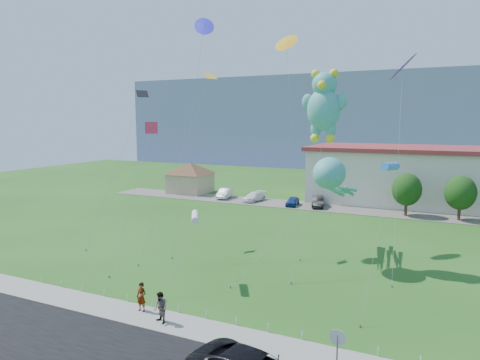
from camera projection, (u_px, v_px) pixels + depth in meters
name	position (u px, v px, depth m)	size (l,w,h in m)	color
ground	(203.00, 307.00, 27.53)	(160.00, 160.00, 0.00)	#225016
sidewalk	(179.00, 325.00, 25.05)	(80.00, 2.50, 0.10)	gray
parking_strip	(329.00, 208.00, 59.01)	(70.00, 6.00, 0.06)	#59544C
hill_ridge	(393.00, 119.00, 133.77)	(160.00, 50.00, 25.00)	gray
pavilion	(190.00, 175.00, 71.25)	(9.20, 9.20, 5.00)	tan
stop_sign	(337.00, 342.00, 19.55)	(0.80, 0.07, 2.50)	slate
rope_fence	(192.00, 312.00, 26.33)	(26.05, 0.05, 0.50)	white
tree_near	(407.00, 190.00, 53.51)	(3.60, 3.60, 5.47)	#3F2B19
tree_mid	(460.00, 193.00, 51.02)	(3.60, 3.60, 5.47)	#3F2B19
pedestrian_left	(141.00, 297.00, 26.63)	(0.67, 0.44, 1.84)	gray
pedestrian_right	(160.00, 308.00, 25.06)	(0.91, 0.71, 1.86)	gray
parked_car_silver	(225.00, 193.00, 66.15)	(1.57, 4.49, 1.48)	silver
parked_car_white	(254.00, 197.00, 63.67)	(1.87, 4.59, 1.33)	white
parked_car_blue	(292.00, 201.00, 60.28)	(1.46, 3.63, 1.24)	navy
parked_car_black	(318.00, 202.00, 59.38)	(1.57, 4.49, 1.48)	black
octopus_kite	(332.00, 180.00, 35.59)	(6.50, 14.05, 9.02)	teal
teddy_bear_kite	(324.00, 104.00, 35.04)	(3.73, 7.56, 16.08)	teal
small_kite_black	(135.00, 113.00, 41.18)	(3.31, 6.34, 14.95)	black
small_kite_purple	(402.00, 71.00, 37.55)	(1.80, 10.59, 17.34)	purple
small_kite_white	(195.00, 217.00, 31.04)	(0.50, 4.95, 5.44)	white
small_kite_pink	(147.00, 143.00, 37.02)	(1.41, 7.52, 11.74)	#CF2E44
small_kite_yellow	(201.00, 100.00, 38.24)	(3.54, 8.15, 16.38)	yellow
small_kite_cyan	(390.00, 168.00, 26.03)	(1.24, 4.34, 9.59)	#3386E6
small_kite_orange	(287.00, 48.00, 40.58)	(4.42, 6.51, 19.99)	yellow
small_kite_blue	(203.00, 32.00, 39.70)	(1.80, 6.69, 21.36)	#2423C9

